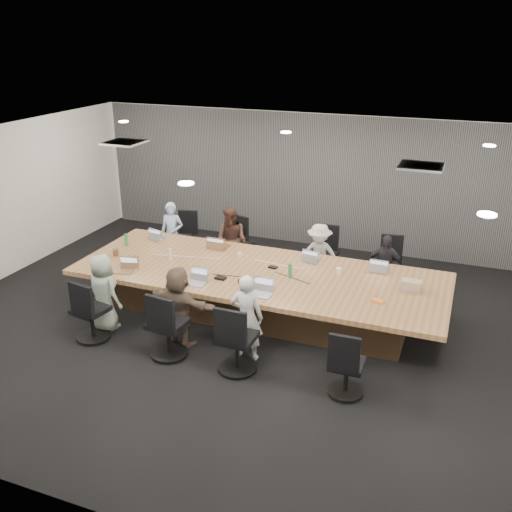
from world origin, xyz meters
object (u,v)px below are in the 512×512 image
(person_5, at_px, (179,306))
(bottle_green_right, at_px, (290,271))
(person_4, at_px, (103,292))
(canvas_bag, at_px, (412,285))
(person_0, at_px, (172,234))
(conference_table, at_px, (258,291))
(chair_3, at_px, (387,270))
(chair_0, at_px, (181,241))
(laptop_1, at_px, (219,246))
(stapler, at_px, (243,282))
(chair_5, at_px, (168,329))
(person_6, at_px, (247,317))
(laptop_5, at_px, (196,284))
(chair_1, at_px, (239,248))
(mug_brown, at_px, (116,252))
(person_2, at_px, (319,256))
(bottle_green_left, at_px, (126,240))
(laptop_2, at_px, (311,259))
(snack_packet, at_px, (378,301))
(laptop_3, at_px, (380,269))
(bottle_clear, at_px, (170,255))
(laptop_0, at_px, (158,237))
(laptop_6, at_px, (261,295))
(chair_7, at_px, (347,369))
(person_3, at_px, (384,266))
(chair_4, at_px, (91,315))
(person_1, at_px, (232,241))
(laptop_4, at_px, (123,271))
(chair_2, at_px, (324,259))

(person_5, relative_size, bottle_green_right, 5.36)
(person_4, distance_m, canvas_bag, 4.70)
(person_0, relative_size, bottle_green_right, 5.47)
(conference_table, height_order, chair_3, conference_table)
(chair_0, bearing_deg, laptop_1, 127.25)
(chair_0, xyz_separation_m, stapler, (2.29, -2.24, 0.41))
(chair_5, xyz_separation_m, person_6, (1.07, 0.35, 0.22))
(laptop_5, bearing_deg, chair_1, 99.24)
(person_4, bearing_deg, chair_0, -69.97)
(chair_5, distance_m, mug_brown, 2.37)
(person_2, xyz_separation_m, bottle_green_left, (-3.30, -1.10, 0.25))
(laptop_2, bearing_deg, person_0, -0.84)
(conference_table, height_order, snack_packet, snack_packet)
(chair_3, xyz_separation_m, laptop_3, (0.00, -0.90, 0.38))
(bottle_clear, bearing_deg, laptop_0, 130.88)
(mug_brown, xyz_separation_m, snack_packet, (4.55, -0.17, -0.04))
(laptop_5, relative_size, laptop_6, 0.93)
(laptop_3, height_order, snack_packet, snack_packet)
(chair_7, relative_size, bottle_clear, 3.48)
(laptop_0, bearing_deg, mug_brown, 90.13)
(person_3, xyz_separation_m, canvas_bag, (0.58, -1.17, 0.24))
(bottle_green_left, bearing_deg, chair_4, -72.60)
(person_0, xyz_separation_m, bottle_clear, (0.78, -1.45, 0.21))
(chair_0, xyz_separation_m, person_6, (2.68, -3.05, 0.28))
(chair_5, relative_size, person_1, 0.65)
(laptop_0, distance_m, bottle_green_right, 3.00)
(bottle_clear, xyz_separation_m, canvas_bag, (3.95, 0.28, -0.03))
(person_0, distance_m, laptop_6, 3.43)
(person_6, height_order, bottle_green_left, person_6)
(person_6, height_order, snack_packet, person_6)
(chair_4, height_order, laptop_4, chair_4)
(chair_2, bearing_deg, bottle_green_right, 88.91)
(chair_1, distance_m, bottle_green_right, 2.41)
(person_1, height_order, person_3, person_1)
(person_6, bearing_deg, chair_4, 3.14)
(chair_4, distance_m, person_6, 2.42)
(person_1, relative_size, laptop_6, 4.12)
(chair_2, distance_m, person_1, 1.76)
(chair_7, distance_m, mug_brown, 4.66)
(laptop_6, relative_size, bottle_green_right, 1.38)
(chair_0, xyz_separation_m, person_2, (2.98, -0.35, 0.23))
(laptop_5, bearing_deg, bottle_green_left, 153.18)
(laptop_2, bearing_deg, snack_packet, 147.80)
(person_2, bearing_deg, laptop_1, -166.10)
(chair_7, bearing_deg, chair_3, 89.59)
(chair_2, relative_size, person_2, 0.68)
(laptop_3, bearing_deg, laptop_0, -0.15)
(laptop_2, height_order, laptop_6, same)
(bottle_clear, bearing_deg, person_2, 33.23)
(chair_5, xyz_separation_m, chair_7, (2.59, 0.00, -0.06))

